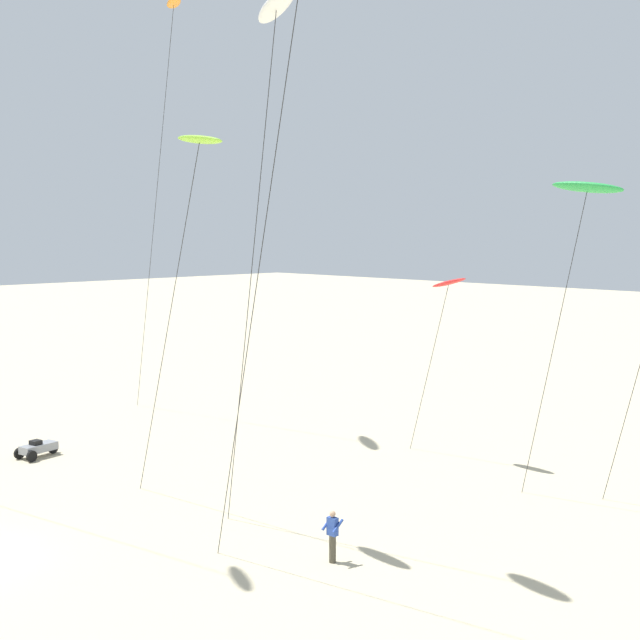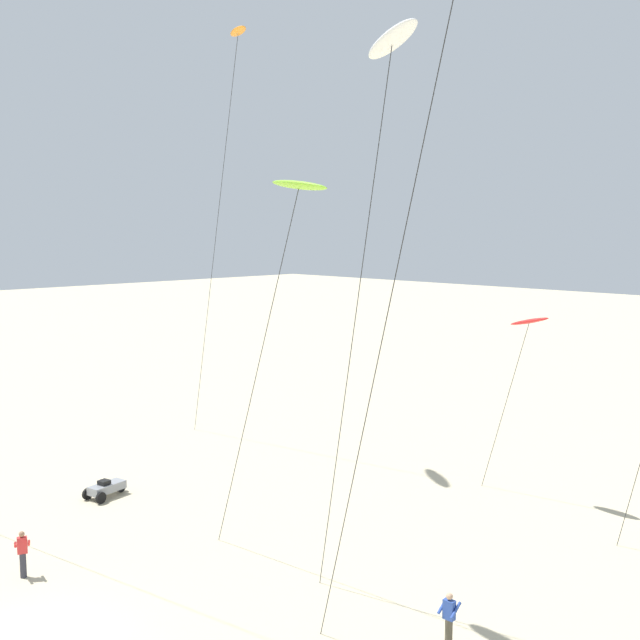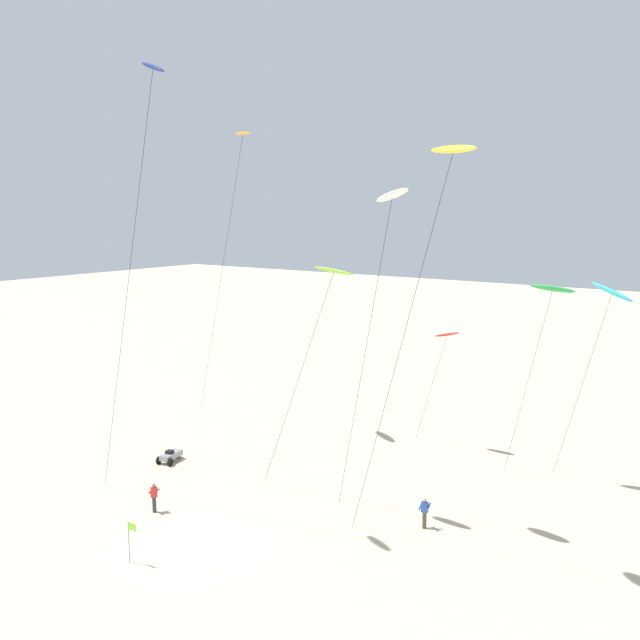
{
  "view_description": "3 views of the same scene",
  "coord_description": "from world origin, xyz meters",
  "px_view_note": "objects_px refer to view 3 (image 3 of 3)",
  "views": [
    {
      "loc": [
        26.77,
        -10.07,
        10.44
      ],
      "look_at": [
        3.76,
        12.64,
        7.04
      ],
      "focal_mm": 48.32,
      "sensor_mm": 36.0,
      "label": 1
    },
    {
      "loc": [
        20.78,
        -8.84,
        12.09
      ],
      "look_at": [
        2.31,
        9.39,
        8.99
      ],
      "focal_mm": 43.24,
      "sensor_mm": 36.0,
      "label": 2
    },
    {
      "loc": [
        24.87,
        -23.97,
        16.68
      ],
      "look_at": [
        0.89,
        9.73,
        10.25
      ],
      "focal_mm": 40.86,
      "sensor_mm": 36.0,
      "label": 3
    }
  ],
  "objects_px": {
    "kite_navy": "(151,80)",
    "kite_flyer_nearest": "(425,512)",
    "kite_orange": "(242,138)",
    "kite_red": "(447,336)",
    "kite_lime": "(333,274)",
    "kite_cyan": "(612,293)",
    "kite_yellow": "(452,152)",
    "kite_white": "(392,199)",
    "marker_flag": "(131,534)",
    "kite_green": "(552,290)",
    "beach_buggy": "(171,456)",
    "kite_flyer_middle": "(154,497)"
  },
  "relations": [
    {
      "from": "kite_flyer_middle",
      "to": "beach_buggy",
      "type": "relative_size",
      "value": 0.79
    },
    {
      "from": "kite_orange",
      "to": "kite_flyer_middle",
      "type": "bearing_deg",
      "value": -67.71
    },
    {
      "from": "kite_white",
      "to": "kite_yellow",
      "type": "bearing_deg",
      "value": -31.4
    },
    {
      "from": "kite_yellow",
      "to": "kite_flyer_nearest",
      "type": "distance_m",
      "value": 18.58
    },
    {
      "from": "kite_red",
      "to": "beach_buggy",
      "type": "xyz_separation_m",
      "value": [
        -13.53,
        -12.93,
        -7.57
      ]
    },
    {
      "from": "kite_navy",
      "to": "kite_green",
      "type": "bearing_deg",
      "value": 50.73
    },
    {
      "from": "kite_yellow",
      "to": "kite_flyer_middle",
      "type": "distance_m",
      "value": 24.22
    },
    {
      "from": "beach_buggy",
      "to": "kite_orange",
      "type": "bearing_deg",
      "value": 94.89
    },
    {
      "from": "kite_cyan",
      "to": "kite_red",
      "type": "xyz_separation_m",
      "value": [
        -10.76,
        0.82,
        -3.76
      ]
    },
    {
      "from": "kite_lime",
      "to": "kite_cyan",
      "type": "bearing_deg",
      "value": 49.07
    },
    {
      "from": "kite_orange",
      "to": "kite_green",
      "type": "xyz_separation_m",
      "value": [
        22.01,
        2.22,
        -9.72
      ]
    },
    {
      "from": "kite_lime",
      "to": "kite_green",
      "type": "relative_size",
      "value": 1.11
    },
    {
      "from": "kite_yellow",
      "to": "beach_buggy",
      "type": "xyz_separation_m",
      "value": [
        -20.95,
        2.6,
        -18.57
      ]
    },
    {
      "from": "kite_orange",
      "to": "kite_green",
      "type": "distance_m",
      "value": 24.17
    },
    {
      "from": "kite_navy",
      "to": "kite_red",
      "type": "bearing_deg",
      "value": 71.64
    },
    {
      "from": "kite_yellow",
      "to": "kite_lime",
      "type": "xyz_separation_m",
      "value": [
        -7.61,
        2.06,
        -5.78
      ]
    },
    {
      "from": "kite_flyer_middle",
      "to": "beach_buggy",
      "type": "bearing_deg",
      "value": 130.64
    },
    {
      "from": "kite_lime",
      "to": "marker_flag",
      "type": "distance_m",
      "value": 16.2
    },
    {
      "from": "kite_red",
      "to": "marker_flag",
      "type": "bearing_deg",
      "value": -101.06
    },
    {
      "from": "beach_buggy",
      "to": "kite_white",
      "type": "bearing_deg",
      "value": 0.66
    },
    {
      "from": "kite_navy",
      "to": "kite_flyer_nearest",
      "type": "relative_size",
      "value": 14.28
    },
    {
      "from": "kite_flyer_nearest",
      "to": "marker_flag",
      "type": "height_order",
      "value": "marker_flag"
    },
    {
      "from": "kite_yellow",
      "to": "kite_flyer_nearest",
      "type": "xyz_separation_m",
      "value": [
        -2.59,
        3.3,
        -18.1
      ]
    },
    {
      "from": "beach_buggy",
      "to": "marker_flag",
      "type": "height_order",
      "value": "marker_flag"
    },
    {
      "from": "kite_orange",
      "to": "kite_red",
      "type": "xyz_separation_m",
      "value": [
        14.25,
        4.47,
        -13.6
      ]
    },
    {
      "from": "kite_white",
      "to": "kite_flyer_middle",
      "type": "height_order",
      "value": "kite_white"
    },
    {
      "from": "kite_lime",
      "to": "kite_flyer_middle",
      "type": "height_order",
      "value": "kite_lime"
    },
    {
      "from": "kite_lime",
      "to": "kite_flyer_nearest",
      "type": "relative_size",
      "value": 8.21
    },
    {
      "from": "kite_yellow",
      "to": "kite_flyer_nearest",
      "type": "bearing_deg",
      "value": 128.16
    },
    {
      "from": "kite_cyan",
      "to": "kite_orange",
      "type": "bearing_deg",
      "value": -171.72
    },
    {
      "from": "kite_flyer_nearest",
      "to": "kite_green",
      "type": "bearing_deg",
      "value": 73.62
    },
    {
      "from": "kite_cyan",
      "to": "kite_red",
      "type": "height_order",
      "value": "kite_cyan"
    },
    {
      "from": "kite_navy",
      "to": "kite_white",
      "type": "bearing_deg",
      "value": 36.7
    },
    {
      "from": "kite_green",
      "to": "kite_navy",
      "type": "relative_size",
      "value": 0.52
    },
    {
      "from": "kite_green",
      "to": "kite_flyer_nearest",
      "type": "bearing_deg",
      "value": -106.38
    },
    {
      "from": "kite_yellow",
      "to": "kite_cyan",
      "type": "xyz_separation_m",
      "value": [
        3.35,
        14.7,
        -7.24
      ]
    },
    {
      "from": "kite_red",
      "to": "kite_navy",
      "type": "xyz_separation_m",
      "value": [
        -6.55,
        -19.75,
        14.77
      ]
    },
    {
      "from": "kite_green",
      "to": "beach_buggy",
      "type": "xyz_separation_m",
      "value": [
        -21.29,
        -10.68,
        -11.44
      ]
    },
    {
      "from": "kite_cyan",
      "to": "kite_white",
      "type": "distance_m",
      "value": 15.26
    },
    {
      "from": "kite_lime",
      "to": "kite_navy",
      "type": "relative_size",
      "value": 0.57
    },
    {
      "from": "kite_white",
      "to": "beach_buggy",
      "type": "xyz_separation_m",
      "value": [
        -16.39,
        -0.19,
        -16.66
      ]
    },
    {
      "from": "kite_navy",
      "to": "marker_flag",
      "type": "relative_size",
      "value": 11.35
    },
    {
      "from": "kite_yellow",
      "to": "beach_buggy",
      "type": "relative_size",
      "value": 9.17
    },
    {
      "from": "marker_flag",
      "to": "kite_lime",
      "type": "bearing_deg",
      "value": 66.59
    },
    {
      "from": "kite_red",
      "to": "kite_flyer_middle",
      "type": "relative_size",
      "value": 5.04
    },
    {
      "from": "kite_yellow",
      "to": "kite_cyan",
      "type": "relative_size",
      "value": 1.55
    },
    {
      "from": "kite_yellow",
      "to": "kite_white",
      "type": "bearing_deg",
      "value": 148.6
    },
    {
      "from": "kite_lime",
      "to": "kite_red",
      "type": "height_order",
      "value": "kite_lime"
    },
    {
      "from": "kite_white",
      "to": "marker_flag",
      "type": "bearing_deg",
      "value": -124.3
    },
    {
      "from": "kite_flyer_middle",
      "to": "kite_cyan",
      "type": "bearing_deg",
      "value": 43.74
    }
  ]
}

